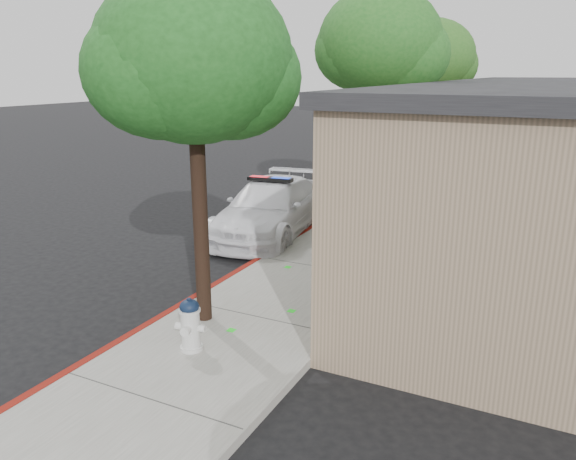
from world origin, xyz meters
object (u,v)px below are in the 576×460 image
Objects in this scene: street_tree_far at (433,60)px; clapboard_building at (576,161)px; street_tree_mid at (381,47)px; police_car at (271,208)px; fire_hydrant at (190,324)px; street_tree_near at (194,66)px.

clapboard_building is at bearing -46.24° from street_tree_far.
police_car is at bearing -134.89° from street_tree_mid.
fire_hydrant is 0.15× the size of street_tree_near.
street_tree_near reaches higher than fire_hydrant.
clapboard_building is at bearing 18.20° from police_car.
clapboard_building reaches higher than fire_hydrant.
street_tree_far is (0.46, 15.11, 0.33)m from street_tree_near.
street_tree_far is (-5.38, 5.62, 2.79)m from clapboard_building.
street_tree_far is (2.21, 9.32, 4.14)m from police_car.
police_car reaches higher than fire_hydrant.
clapboard_building is 6.24m from street_tree_mid.
fire_hydrant is at bearing -116.88° from clapboard_building.
clapboard_building is at bearing 14.69° from street_tree_mid.
street_tree_mid is at bearing 37.32° from police_car.
fire_hydrant is 16.76m from street_tree_far.
street_tree_near is 8.15m from street_tree_mid.
street_tree_mid is 7.01m from street_tree_far.
street_tree_mid is at bearing -165.31° from clapboard_building.
clapboard_building is 11.96m from fire_hydrant.
street_tree_mid is (0.55, 8.11, 0.56)m from street_tree_near.
street_tree_near reaches higher than police_car.
police_car is 10.44m from street_tree_far.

